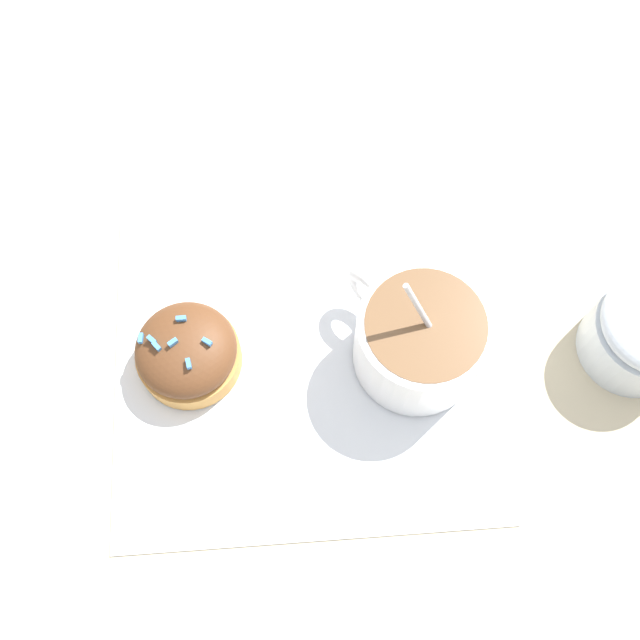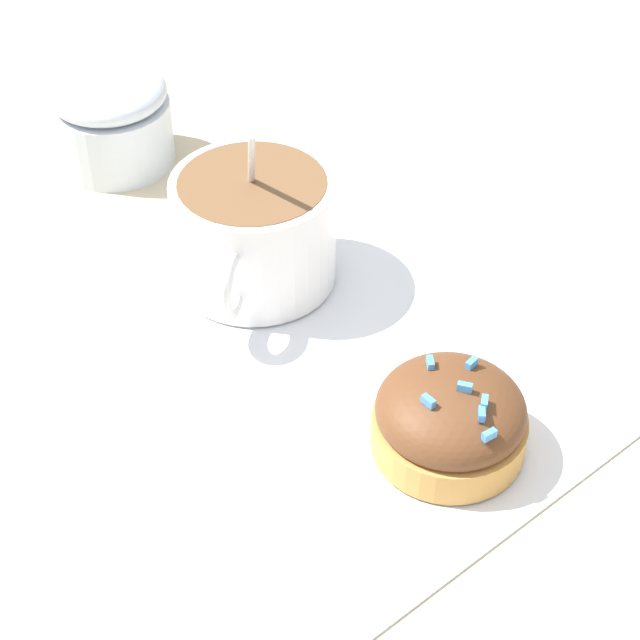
% 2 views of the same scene
% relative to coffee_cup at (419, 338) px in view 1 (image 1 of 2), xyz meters
% --- Properties ---
extents(ground_plane, '(3.00, 3.00, 0.00)m').
position_rel_coffee_cup_xyz_m(ground_plane, '(0.08, -0.00, -0.04)').
color(ground_plane, '#C6B793').
extents(paper_napkin, '(0.29, 0.27, 0.00)m').
position_rel_coffee_cup_xyz_m(paper_napkin, '(0.08, -0.00, -0.04)').
color(paper_napkin, white).
rests_on(paper_napkin, ground_plane).
extents(coffee_cup, '(0.09, 0.11, 0.11)m').
position_rel_coffee_cup_xyz_m(coffee_cup, '(0.00, 0.00, 0.00)').
color(coffee_cup, white).
rests_on(coffee_cup, paper_napkin).
extents(frosted_pastry, '(0.08, 0.08, 0.05)m').
position_rel_coffee_cup_xyz_m(frosted_pastry, '(0.17, -0.01, -0.02)').
color(frosted_pastry, '#D19347').
rests_on(frosted_pastry, paper_napkin).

